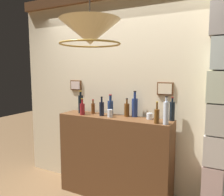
{
  "coord_description": "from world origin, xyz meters",
  "views": [
    {
      "loc": [
        1.31,
        -1.7,
        1.72
      ],
      "look_at": [
        0.0,
        0.8,
        1.36
      ],
      "focal_mm": 36.25,
      "sensor_mm": 36.0,
      "label": 1
    }
  ],
  "objects_px": {
    "liquor_bottle_tequila": "(93,108)",
    "pendant_lamp": "(90,33)",
    "liquor_bottle_scotch": "(102,108)",
    "glass_tumbler_rocks": "(149,116)",
    "glass_tumbler_highball": "(110,113)",
    "liquor_bottle_vodka": "(166,113)",
    "liquor_bottle_vermouth": "(82,109)",
    "liquor_bottle_port": "(81,104)",
    "liquor_bottle_whiskey": "(127,110)",
    "liquor_bottle_amaro": "(172,111)",
    "liquor_bottle_bourbon": "(110,107)",
    "liquor_bottle_gin": "(157,116)",
    "liquor_bottle_mezcal": "(135,107)"
  },
  "relations": [
    {
      "from": "liquor_bottle_port",
      "to": "glass_tumbler_rocks",
      "type": "xyz_separation_m",
      "value": [
        0.98,
        0.06,
        -0.09
      ]
    },
    {
      "from": "liquor_bottle_whiskey",
      "to": "glass_tumbler_rocks",
      "type": "distance_m",
      "value": 0.32
    },
    {
      "from": "liquor_bottle_bourbon",
      "to": "liquor_bottle_tequila",
      "type": "bearing_deg",
      "value": -172.52
    },
    {
      "from": "liquor_bottle_vodka",
      "to": "pendant_lamp",
      "type": "height_order",
      "value": "pendant_lamp"
    },
    {
      "from": "liquor_bottle_scotch",
      "to": "glass_tumbler_rocks",
      "type": "height_order",
      "value": "liquor_bottle_scotch"
    },
    {
      "from": "liquor_bottle_vermouth",
      "to": "glass_tumbler_highball",
      "type": "distance_m",
      "value": 0.41
    },
    {
      "from": "liquor_bottle_whiskey",
      "to": "liquor_bottle_amaro",
      "type": "bearing_deg",
      "value": 3.14
    },
    {
      "from": "liquor_bottle_scotch",
      "to": "liquor_bottle_vermouth",
      "type": "relative_size",
      "value": 1.13
    },
    {
      "from": "pendant_lamp",
      "to": "glass_tumbler_highball",
      "type": "bearing_deg",
      "value": 107.11
    },
    {
      "from": "glass_tumbler_rocks",
      "to": "liquor_bottle_whiskey",
      "type": "bearing_deg",
      "value": 176.96
    },
    {
      "from": "liquor_bottle_vodka",
      "to": "liquor_bottle_vermouth",
      "type": "relative_size",
      "value": 1.42
    },
    {
      "from": "liquor_bottle_vodka",
      "to": "pendant_lamp",
      "type": "xyz_separation_m",
      "value": [
        -0.48,
        -0.78,
        0.78
      ]
    },
    {
      "from": "liquor_bottle_scotch",
      "to": "glass_tumbler_rocks",
      "type": "bearing_deg",
      "value": 7.76
    },
    {
      "from": "liquor_bottle_port",
      "to": "liquor_bottle_vermouth",
      "type": "bearing_deg",
      "value": -45.43
    },
    {
      "from": "liquor_bottle_mezcal",
      "to": "glass_tumbler_highball",
      "type": "bearing_deg",
      "value": -148.59
    },
    {
      "from": "liquor_bottle_amaro",
      "to": "liquor_bottle_tequila",
      "type": "bearing_deg",
      "value": -176.5
    },
    {
      "from": "liquor_bottle_tequila",
      "to": "pendant_lamp",
      "type": "xyz_separation_m",
      "value": [
        0.58,
        -0.94,
        0.84
      ]
    },
    {
      "from": "liquor_bottle_tequila",
      "to": "liquor_bottle_gin",
      "type": "relative_size",
      "value": 0.79
    },
    {
      "from": "liquor_bottle_port",
      "to": "liquor_bottle_mezcal",
      "type": "height_order",
      "value": "liquor_bottle_mezcal"
    },
    {
      "from": "liquor_bottle_vodka",
      "to": "liquor_bottle_port",
      "type": "distance_m",
      "value": 1.23
    },
    {
      "from": "glass_tumbler_rocks",
      "to": "glass_tumbler_highball",
      "type": "height_order",
      "value": "glass_tumbler_highball"
    },
    {
      "from": "liquor_bottle_tequila",
      "to": "pendant_lamp",
      "type": "relative_size",
      "value": 0.35
    },
    {
      "from": "liquor_bottle_port",
      "to": "liquor_bottle_bourbon",
      "type": "bearing_deg",
      "value": 10.49
    },
    {
      "from": "liquor_bottle_amaro",
      "to": "liquor_bottle_vodka",
      "type": "bearing_deg",
      "value": -94.02
    },
    {
      "from": "liquor_bottle_amaro",
      "to": "glass_tumbler_rocks",
      "type": "distance_m",
      "value": 0.28
    },
    {
      "from": "liquor_bottle_mezcal",
      "to": "glass_tumbler_rocks",
      "type": "bearing_deg",
      "value": -13.61
    },
    {
      "from": "glass_tumbler_rocks",
      "to": "pendant_lamp",
      "type": "xyz_separation_m",
      "value": [
        -0.23,
        -0.96,
        0.88
      ]
    },
    {
      "from": "liquor_bottle_vodka",
      "to": "liquor_bottle_whiskey",
      "type": "bearing_deg",
      "value": 160.73
    },
    {
      "from": "liquor_bottle_vodka",
      "to": "liquor_bottle_scotch",
      "type": "xyz_separation_m",
      "value": [
        -0.88,
        0.09,
        -0.04
      ]
    },
    {
      "from": "liquor_bottle_amaro",
      "to": "liquor_bottle_mezcal",
      "type": "bearing_deg",
      "value": 179.46
    },
    {
      "from": "liquor_bottle_port",
      "to": "liquor_bottle_vermouth",
      "type": "relative_size",
      "value": 1.4
    },
    {
      "from": "liquor_bottle_vermouth",
      "to": "liquor_bottle_bourbon",
      "type": "bearing_deg",
      "value": 27.01
    },
    {
      "from": "liquor_bottle_whiskey",
      "to": "liquor_bottle_tequila",
      "type": "distance_m",
      "value": 0.5
    },
    {
      "from": "liquor_bottle_vodka",
      "to": "liquor_bottle_scotch",
      "type": "bearing_deg",
      "value": 173.93
    },
    {
      "from": "liquor_bottle_whiskey",
      "to": "glass_tumbler_highball",
      "type": "distance_m",
      "value": 0.22
    },
    {
      "from": "liquor_bottle_whiskey",
      "to": "liquor_bottle_gin",
      "type": "xyz_separation_m",
      "value": [
        0.45,
        -0.19,
        -0.0
      ]
    },
    {
      "from": "liquor_bottle_vodka",
      "to": "glass_tumbler_rocks",
      "type": "height_order",
      "value": "liquor_bottle_vodka"
    },
    {
      "from": "liquor_bottle_bourbon",
      "to": "liquor_bottle_port",
      "type": "bearing_deg",
      "value": -169.51
    },
    {
      "from": "liquor_bottle_scotch",
      "to": "liquor_bottle_tequila",
      "type": "bearing_deg",
      "value": 159.06
    },
    {
      "from": "liquor_bottle_scotch",
      "to": "pendant_lamp",
      "type": "xyz_separation_m",
      "value": [
        0.4,
        -0.87,
        0.82
      ]
    },
    {
      "from": "liquor_bottle_tequila",
      "to": "pendant_lamp",
      "type": "height_order",
      "value": "pendant_lamp"
    },
    {
      "from": "liquor_bottle_tequila",
      "to": "glass_tumbler_rocks",
      "type": "distance_m",
      "value": 0.81
    },
    {
      "from": "liquor_bottle_scotch",
      "to": "liquor_bottle_mezcal",
      "type": "xyz_separation_m",
      "value": [
        0.41,
        0.14,
        0.03
      ]
    },
    {
      "from": "liquor_bottle_gin",
      "to": "liquor_bottle_scotch",
      "type": "height_order",
      "value": "liquor_bottle_scotch"
    },
    {
      "from": "liquor_bottle_port",
      "to": "glass_tumbler_highball",
      "type": "xyz_separation_m",
      "value": [
        0.49,
        -0.05,
        -0.08
      ]
    },
    {
      "from": "liquor_bottle_gin",
      "to": "liquor_bottle_scotch",
      "type": "relative_size",
      "value": 0.99
    },
    {
      "from": "liquor_bottle_port",
      "to": "glass_tumbler_highball",
      "type": "relative_size",
      "value": 3.22
    },
    {
      "from": "glass_tumbler_highball",
      "to": "pendant_lamp",
      "type": "xyz_separation_m",
      "value": [
        0.26,
        -0.85,
        0.87
      ]
    },
    {
      "from": "liquor_bottle_amaro",
      "to": "liquor_bottle_vermouth",
      "type": "height_order",
      "value": "liquor_bottle_amaro"
    },
    {
      "from": "liquor_bottle_gin",
      "to": "pendant_lamp",
      "type": "xyz_separation_m",
      "value": [
        -0.37,
        -0.79,
        0.83
      ]
    }
  ]
}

